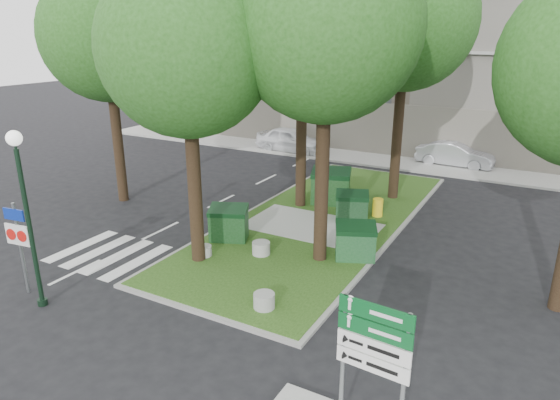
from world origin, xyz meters
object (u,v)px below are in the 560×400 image
Objects in this scene: bollard_mid at (261,248)px; car_white at (291,140)px; bollard_left at (204,251)px; street_lamp at (25,200)px; tree_median_near_right at (330,6)px; dumpster_a at (229,223)px; dumpster_d at (355,241)px; tree_street_left at (108,22)px; litter_bin at (378,207)px; tree_median_far at (410,4)px; traffic_sign_pole at (19,236)px; tree_median_mid at (305,40)px; bollard_right at (264,301)px; directional_sign at (374,350)px; car_silver at (455,154)px; dumpster_c at (352,207)px; tree_median_near_left at (189,31)px; dumpster_b at (331,186)px.

car_white is at bearing 114.13° from bollard_mid.
bollard_left is at bearing -159.84° from car_white.
street_lamp is (-2.16, -4.62, 2.82)m from bollard_left.
car_white is (-6.40, 14.29, 0.44)m from bollard_mid.
tree_median_near_right is 8.13m from dumpster_a.
street_lamp is at bearing -157.76° from dumpster_d.
tree_street_left is 14.93× the size of litter_bin.
traffic_sign_pole is at bearing -117.01° from tree_median_far.
tree_street_left reaches higher than dumpster_d.
bollard_left is at bearing -95.30° from tree_median_mid.
directional_sign is (4.02, -2.92, 1.63)m from bollard_right.
dumpster_c is at bearing 173.47° from car_silver.
dumpster_d is (1.38, -3.22, 0.02)m from dumpster_c.
dumpster_c reaches higher than bollard_right.
tree_median_mid reaches higher than bollard_mid.
litter_bin reaches higher than bollard_left.
tree_median_near_left is 0.88× the size of tree_median_far.
car_white is at bearing 107.38° from tree_median_near_left.
tree_median_mid is at bearing 21.80° from tree_street_left.
dumpster_c is 7.44m from bollard_right.
tree_median_near_right is 0.96× the size of tree_median_far.
directional_sign is (4.38, -10.34, 1.27)m from dumpster_c.
car_white is (-4.71, 13.74, 0.05)m from dumpster_a.
dumpster_b is at bearing 78.96° from tree_median_near_left.
car_silver is at bearing 73.83° from tree_median_near_left.
car_white reaches higher than dumpster_d.
traffic_sign_pole reaches higher than bollard_right.
tree_median_far is 10.72m from car_silver.
car_white is at bearing 134.44° from litter_bin.
directional_sign is (3.71, -14.06, -6.36)m from tree_median_far.
tree_median_far is at bearing 71.93° from dumpster_d.
bollard_mid is 15.67m from car_white.
bollard_left is (-3.78, -9.25, -8.02)m from tree_median_far.
street_lamp is (-5.74, -6.37, -4.87)m from tree_median_near_right.
bollard_left is at bearing -140.77° from dumpster_c.
dumpster_b is (8.43, 3.85, -6.79)m from tree_street_left.
dumpster_c is 1.24m from litter_bin.
traffic_sign_pole is at bearing -128.22° from tree_median_near_left.
bollard_mid is at bearing -14.59° from tree_street_left.
street_lamp is 22.61m from car_silver.
traffic_sign_pole is (-0.99, 0.26, -1.33)m from street_lamp.
traffic_sign_pole reaches higher than dumpster_a.
dumpster_a is (-3.67, -0.17, -7.26)m from tree_median_near_right.
dumpster_a is 0.58× the size of traffic_sign_pole.
traffic_sign_pole is at bearing -122.92° from litter_bin.
traffic_sign_pole is (-3.24, -4.11, -5.52)m from tree_median_near_left.
tree_median_far is at bearing 43.15° from tree_median_mid.
tree_median_near_left is 6.53m from tree_median_mid.
bollard_left is 7.56m from litter_bin.
tree_median_near_right is at bearing -91.53° from tree_median_far.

